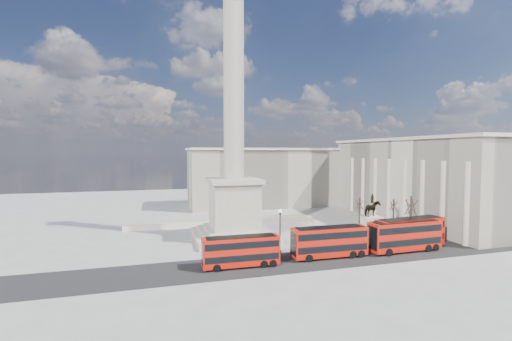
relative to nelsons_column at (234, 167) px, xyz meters
The scene contains 18 objects.
ground 13.85m from the nelsons_column, 90.00° to the right, with size 180.00×180.00×0.00m, color #999792.
asphalt_road 20.41m from the nelsons_column, 71.57° to the right, with size 120.00×9.00×0.01m, color #262626.
nelsons_column is the anchor object (origin of this frame).
balustrade_wall 16.55m from the nelsons_column, 90.00° to the left, with size 40.00×0.60×1.10m, color beige.
building_east 45.42m from the nelsons_column, ahead, with size 19.00×46.00×18.60m.
building_northeast 40.57m from the nelsons_column, 60.26° to the left, with size 51.00×17.00×16.60m.
red_bus_a 18.79m from the nelsons_column, 98.31° to the right, with size 10.45×2.64×4.22m.
red_bus_b 21.32m from the nelsons_column, 52.70° to the right, with size 11.36×2.84×4.59m.
red_bus_c 30.24m from the nelsons_column, 32.23° to the right, with size 12.03×3.15×4.85m.
red_bus_d 31.24m from the nelsons_column, 28.44° to the right, with size 12.50×4.23×4.97m.
victorian_lamp 15.00m from the nelsons_column, 66.86° to the right, with size 0.59×0.59×6.90m.
equestrian_statue 26.07m from the nelsons_column, 21.14° to the right, with size 3.99×2.99×8.31m.
bare_tree_near 30.21m from the nelsons_column, 27.06° to the right, with size 2.03×2.03×8.87m.
bare_tree_mid 33.14m from the nelsons_column, ahead, with size 1.69×1.69×6.41m.
bare_tree_far 27.32m from the nelsons_column, ahead, with size 1.61×1.61×6.57m.
pedestrian_walking 20.86m from the nelsons_column, 41.24° to the right, with size 0.62×0.41×1.70m, color black.
pedestrian_standing 32.61m from the nelsons_column, 16.92° to the right, with size 0.90×0.70×1.85m, color black.
pedestrian_crossing 24.63m from the nelsons_column, 18.83° to the right, with size 0.94×0.39×1.60m, color black.
Camera 1 is at (-12.58, -54.56, 15.63)m, focal length 24.00 mm.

